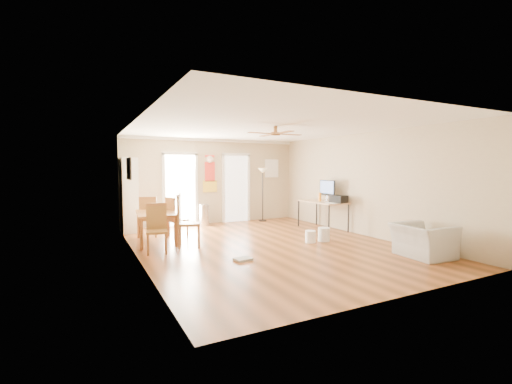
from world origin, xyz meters
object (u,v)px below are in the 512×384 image
bookshelf (129,195)px  computer_desk (322,215)px  dining_chair_near (157,229)px  wastebasket_a (310,237)px  dining_table (156,227)px  wastebasket_b (324,234)px  torchiere_lamp (263,195)px  armchair (423,241)px  dining_chair_right_b (189,221)px  printer (339,199)px  dining_chair_right_a (177,218)px  trash_can (204,215)px  dining_chair_far (149,217)px

bookshelf → computer_desk: size_ratio=1.35×
dining_chair_near → wastebasket_a: 3.41m
bookshelf → dining_table: size_ratio=1.42×
dining_chair_near → wastebasket_b: 3.78m
torchiere_lamp → wastebasket_a: (-0.56, -3.37, -0.72)m
bookshelf → armchair: bearing=-52.7°
torchiere_lamp → armchair: 5.47m
torchiere_lamp → dining_chair_right_b: bearing=-141.5°
printer → armchair: (-0.30, -2.78, -0.57)m
dining_table → wastebasket_a: (3.15, -1.67, -0.21)m
printer → armchair: bearing=-106.9°
dining_chair_right_a → trash_can: size_ratio=1.60×
trash_can → torchiere_lamp: size_ratio=0.37×
dining_chair_near → printer: (4.79, 0.15, 0.39)m
torchiere_lamp → bookshelf: bearing=-180.0°
printer → dining_chair_right_a: bearing=153.3°
armchair → dining_table: bearing=54.4°
trash_can → computer_desk: bearing=-37.6°
trash_can → armchair: (2.56, -5.44, 0.01)m
wastebasket_b → armchair: 2.18m
bookshelf → dining_table: 1.86m
armchair → computer_desk: bearing=2.0°
computer_desk → wastebasket_b: bearing=-126.4°
wastebasket_a → dining_chair_far: bearing=142.6°
dining_chair_far → trash_can: (1.77, 0.97, -0.19)m
dining_chair_right_a → dining_chair_near: bearing=134.3°
computer_desk → wastebasket_a: 1.87m
bookshelf → printer: 5.63m
dining_table → torchiere_lamp: (3.70, 1.70, 0.51)m
dining_chair_right_a → wastebasket_a: size_ratio=3.62×
wastebasket_b → torchiere_lamp: bearing=87.0°
dining_chair_near → dining_table: bearing=90.2°
computer_desk → dining_chair_right_a: bearing=171.1°
dining_chair_far → computer_desk: bearing=-179.3°
dining_chair_near → armchair: bearing=-20.1°
wastebasket_a → wastebasket_b: (0.38, -0.01, 0.02)m
dining_table → dining_chair_right_a: 0.62m
armchair → torchiere_lamp: bearing=11.4°
torchiere_lamp → armchair: bearing=-83.7°
dining_table → dining_chair_near: size_ratio=1.42×
armchair → wastebasket_a: bearing=34.7°
dining_chair_near → computer_desk: bearing=18.7°
bookshelf → printer: bearing=-31.3°
dining_chair_right_a → computer_desk: 3.98m
bookshelf → dining_chair_right_a: (0.93, -1.47, -0.49)m
dining_chair_near → computer_desk: (4.67, 0.69, -0.10)m
dining_table → dining_chair_right_a: (0.55, 0.23, 0.15)m
dining_chair_far → wastebasket_b: size_ratio=3.16×
dining_chair_far → trash_can: bearing=-136.5°
dining_chair_near → armchair: (4.49, -2.64, -0.18)m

